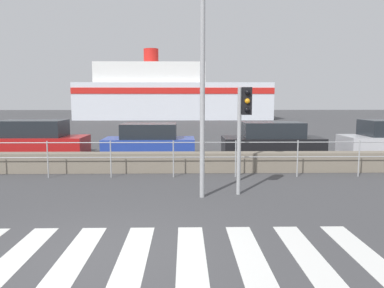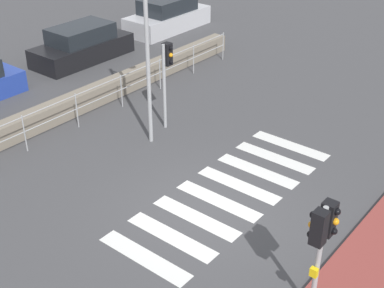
{
  "view_description": "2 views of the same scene",
  "coord_description": "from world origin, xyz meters",
  "px_view_note": "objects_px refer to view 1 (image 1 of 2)",
  "views": [
    {
      "loc": [
        1.32,
        -5.64,
        2.42
      ],
      "look_at": [
        1.47,
        2.0,
        1.5
      ],
      "focal_mm": 35.0,
      "sensor_mm": 36.0,
      "label": 1
    },
    {
      "loc": [
        -8.44,
        -6.37,
        7.83
      ],
      "look_at": [
        0.71,
        1.0,
        1.2
      ],
      "focal_mm": 50.0,
      "sensor_mm": 36.0,
      "label": 2
    }
  ],
  "objects_px": {
    "traffic_light_far": "(244,116)",
    "parked_car_black": "(272,141)",
    "streetlamp": "(203,43)",
    "parked_car_red": "(33,141)",
    "parked_car_blue": "(149,142)",
    "ferry_boat": "(170,96)"
  },
  "relations": [
    {
      "from": "ferry_boat",
      "to": "parked_car_red",
      "type": "height_order",
      "value": "ferry_boat"
    },
    {
      "from": "parked_car_black",
      "to": "parked_car_blue",
      "type": "bearing_deg",
      "value": -180.0
    },
    {
      "from": "parked_car_black",
      "to": "parked_car_red",
      "type": "bearing_deg",
      "value": -180.0
    },
    {
      "from": "parked_car_red",
      "to": "traffic_light_far",
      "type": "bearing_deg",
      "value": -39.98
    },
    {
      "from": "traffic_light_far",
      "to": "streetlamp",
      "type": "distance_m",
      "value": 2.06
    },
    {
      "from": "ferry_boat",
      "to": "parked_car_blue",
      "type": "height_order",
      "value": "ferry_boat"
    },
    {
      "from": "traffic_light_far",
      "to": "ferry_boat",
      "type": "bearing_deg",
      "value": 95.12
    },
    {
      "from": "streetlamp",
      "to": "parked_car_red",
      "type": "xyz_separation_m",
      "value": [
        -6.88,
        7.11,
        -3.05
      ]
    },
    {
      "from": "traffic_light_far",
      "to": "streetlamp",
      "type": "relative_size",
      "value": 0.46
    },
    {
      "from": "traffic_light_far",
      "to": "ferry_boat",
      "type": "distance_m",
      "value": 37.61
    },
    {
      "from": "traffic_light_far",
      "to": "ferry_boat",
      "type": "xyz_separation_m",
      "value": [
        -3.36,
        37.45,
        0.87
      ]
    },
    {
      "from": "streetlamp",
      "to": "parked_car_blue",
      "type": "xyz_separation_m",
      "value": [
        -1.95,
        7.11,
        -3.11
      ]
    },
    {
      "from": "traffic_light_far",
      "to": "parked_car_black",
      "type": "height_order",
      "value": "traffic_light_far"
    },
    {
      "from": "traffic_light_far",
      "to": "parked_car_blue",
      "type": "height_order",
      "value": "traffic_light_far"
    },
    {
      "from": "ferry_boat",
      "to": "parked_car_red",
      "type": "distance_m",
      "value": 31.22
    },
    {
      "from": "parked_car_blue",
      "to": "parked_car_black",
      "type": "relative_size",
      "value": 0.91
    },
    {
      "from": "streetlamp",
      "to": "parked_car_red",
      "type": "height_order",
      "value": "streetlamp"
    },
    {
      "from": "streetlamp",
      "to": "parked_car_black",
      "type": "height_order",
      "value": "streetlamp"
    },
    {
      "from": "traffic_light_far",
      "to": "parked_car_black",
      "type": "distance_m",
      "value": 7.16
    },
    {
      "from": "parked_car_red",
      "to": "parked_car_black",
      "type": "height_order",
      "value": "parked_car_red"
    },
    {
      "from": "streetlamp",
      "to": "parked_car_blue",
      "type": "height_order",
      "value": "streetlamp"
    },
    {
      "from": "ferry_boat",
      "to": "parked_car_black",
      "type": "distance_m",
      "value": 31.4
    }
  ]
}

